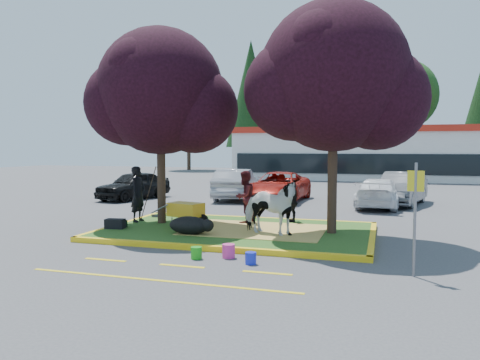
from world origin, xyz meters
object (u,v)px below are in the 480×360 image
(wheelbarrow, at_px, (186,210))
(calf, at_px, (189,225))
(cow, at_px, (269,208))
(handler, at_px, (138,194))
(bucket_pink, at_px, (229,251))
(car_black, at_px, (134,185))
(sign_post, at_px, (415,207))
(car_silver, at_px, (236,184))
(bucket_green, at_px, (196,253))
(bucket_blue, at_px, (251,258))

(wheelbarrow, bearing_deg, calf, -48.33)
(cow, relative_size, calf, 1.55)
(calf, distance_m, wheelbarrow, 1.58)
(handler, bearing_deg, bucket_pink, -127.70)
(wheelbarrow, height_order, car_black, car_black)
(cow, bearing_deg, calf, 121.71)
(handler, height_order, sign_post, sign_post)
(car_silver, bearing_deg, handler, 78.08)
(wheelbarrow, bearing_deg, cow, -0.15)
(calf, bearing_deg, sign_post, -12.46)
(cow, relative_size, sign_post, 0.79)
(cow, xyz_separation_m, handler, (-4.89, 1.10, 0.15))
(cow, bearing_deg, bucket_green, 174.54)
(cow, distance_m, calf, 2.40)
(calf, relative_size, bucket_blue, 4.39)
(calf, xyz_separation_m, car_silver, (-1.97, 10.69, 0.37))
(sign_post, height_order, bucket_green, sign_post)
(sign_post, distance_m, bucket_green, 5.12)
(bucket_pink, bearing_deg, handler, 141.50)
(calf, height_order, handler, handler)
(calf, relative_size, car_silver, 0.26)
(calf, bearing_deg, bucket_green, -54.64)
(bucket_pink, xyz_separation_m, car_black, (-8.85, 10.87, 0.56))
(wheelbarrow, distance_m, bucket_green, 4.04)
(cow, xyz_separation_m, bucket_green, (-1.14, -2.77, -0.80))
(car_black, bearing_deg, cow, -26.87)
(bucket_green, relative_size, bucket_pink, 0.87)
(cow, xyz_separation_m, bucket_blue, (0.26, -2.88, -0.81))
(sign_post, bearing_deg, car_silver, 131.97)
(bucket_pink, height_order, car_black, car_black)
(calf, xyz_separation_m, car_black, (-7.01, 9.02, 0.31))
(calf, bearing_deg, bucket_blue, -34.07)
(calf, relative_size, car_black, 0.29)
(cow, xyz_separation_m, car_silver, (-4.23, 10.09, -0.16))
(cow, relative_size, handler, 1.00)
(calf, xyz_separation_m, sign_post, (6.06, -2.27, 1.05))
(handler, bearing_deg, bucket_blue, -126.92)
(bucket_green, height_order, bucket_blue, bucket_green)
(bucket_green, bearing_deg, wheelbarrow, 117.09)
(cow, height_order, sign_post, sign_post)
(car_silver, bearing_deg, cow, 104.99)
(calf, relative_size, sign_post, 0.51)
(bucket_blue, relative_size, car_black, 0.07)
(calf, distance_m, bucket_pink, 2.62)
(handler, distance_m, sign_post, 9.56)
(sign_post, bearing_deg, cow, 153.14)
(wheelbarrow, bearing_deg, handler, -174.16)
(wheelbarrow, bearing_deg, bucket_green, -48.04)
(handler, xyz_separation_m, car_silver, (0.66, 8.99, -0.31))
(bucket_green, distance_m, car_black, 13.85)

